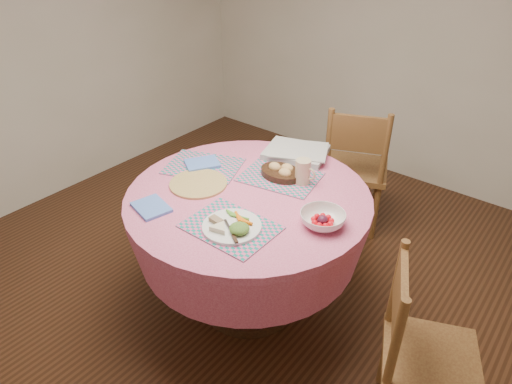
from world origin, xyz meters
The scene contains 15 objects.
ground centered at (0.00, 0.00, 0.00)m, with size 4.00×4.00×0.00m, color #331C0F.
dining_table centered at (0.00, 0.00, 0.56)m, with size 1.24×1.24×0.75m.
chair_right centered at (1.00, -0.12, 0.45)m, with size 0.51×0.52×0.86m.
chair_back centered at (0.07, 1.04, 0.49)m, with size 0.56×0.55×0.93m.
placemat_front centered at (0.12, -0.27, 0.75)m, with size 0.40×0.30×0.01m, color #167E74.
placemat_left centered at (-0.37, 0.06, 0.75)m, with size 0.40×0.30×0.01m, color #167E74.
placemat_back centered at (0.03, 0.23, 0.75)m, with size 0.40×0.30×0.01m, color #167E74.
wicker_trivet centered at (-0.26, -0.09, 0.76)m, with size 0.30×0.30×0.01m, color #A27D46.
napkin_near centered at (-0.28, -0.39, 0.76)m, with size 0.18×0.14×0.01m, color #557EDB.
napkin_far centered at (-0.39, 0.07, 0.76)m, with size 0.18×0.14×0.01m, color #557EDB.
dinner_plate centered at (0.14, -0.28, 0.77)m, with size 0.27×0.27×0.05m.
bread_bowl centered at (0.03, 0.24, 0.78)m, with size 0.23×0.23×0.08m.
latte_mug centered at (0.16, 0.26, 0.82)m, with size 0.12×0.08×0.13m.
fruit_bowl centered at (0.43, 0.00, 0.78)m, with size 0.25×0.25×0.06m.
newspaper_stack centered at (-0.05, 0.49, 0.78)m, with size 0.42×0.36×0.04m.
Camera 1 is at (1.24, -1.49, 1.97)m, focal length 32.00 mm.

